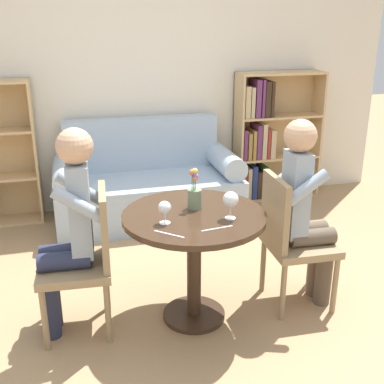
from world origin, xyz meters
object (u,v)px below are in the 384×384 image
object	(u,v)px
wine_glass_right	(231,200)
chair_right	(290,236)
person_left	(68,229)
wine_glass_left	(165,208)
flower_vase	(195,194)
bookshelf_right	(265,138)
chair_left	(86,256)
couch	(148,187)
person_right	(305,210)

from	to	relation	value
wine_glass_right	chair_right	bearing A→B (deg)	15.29
person_left	wine_glass_left	bearing A→B (deg)	76.74
chair_right	flower_vase	bearing A→B (deg)	84.87
chair_right	bookshelf_right	bearing A→B (deg)	-16.09
chair_right	chair_left	bearing A→B (deg)	89.62
couch	flower_vase	distance (m)	1.70
chair_left	wine_glass_left	distance (m)	0.57
chair_left	person_right	bearing A→B (deg)	91.26
bookshelf_right	wine_glass_left	distance (m)	2.55
bookshelf_right	chair_right	bearing A→B (deg)	-108.34
bookshelf_right	person_left	bearing A→B (deg)	-137.00
chair_right	wine_glass_right	size ratio (longest dim) A/B	5.44
person_right	wine_glass_left	size ratio (longest dim) A/B	9.40
flower_vase	person_right	bearing A→B (deg)	-6.93
flower_vase	person_left	bearing A→B (deg)	-179.17
bookshelf_right	chair_right	xyz separation A→B (m)	(-0.65, -1.96, -0.15)
bookshelf_right	chair_left	world-z (taller)	bookshelf_right
chair_left	flower_vase	xyz separation A→B (m)	(0.67, 0.02, 0.32)
bookshelf_right	chair_left	xyz separation A→B (m)	(-1.94, -1.90, -0.15)
couch	wine_glass_left	xyz separation A→B (m)	(-0.20, -1.80, 0.50)
wine_glass_left	chair_right	bearing A→B (deg)	6.51
person_right	flower_vase	world-z (taller)	person_right
chair_right	person_left	world-z (taller)	person_left
bookshelf_right	wine_glass_left	xyz separation A→B (m)	(-1.50, -2.06, 0.17)
chair_left	flower_vase	bearing A→B (deg)	95.76
chair_right	wine_glass_left	bearing A→B (deg)	98.76
bookshelf_right	person_right	xyz separation A→B (m)	(-0.56, -1.97, 0.03)
bookshelf_right	person_left	distance (m)	2.78
wine_glass_left	couch	bearing A→B (deg)	83.71
couch	chair_left	xyz separation A→B (m)	(-0.65, -1.64, 0.18)
chair_left	flower_vase	size ratio (longest dim) A/B	3.46
person_left	wine_glass_left	xyz separation A→B (m)	(0.54, -0.17, 0.14)
couch	chair_right	world-z (taller)	couch
chair_right	wine_glass_left	xyz separation A→B (m)	(-0.84, -0.10, 0.32)
bookshelf_right	wine_glass_left	world-z (taller)	bookshelf_right
person_left	person_right	xyz separation A→B (m)	(1.47, -0.08, -0.01)
wine_glass_right	flower_vase	distance (m)	0.26
couch	wine_glass_left	distance (m)	1.88
wine_glass_right	flower_vase	size ratio (longest dim) A/B	0.64
wine_glass_right	wine_glass_left	bearing A→B (deg)	175.54
chair_left	wine_glass_left	bearing A→B (deg)	74.81
person_left	wine_glass_right	world-z (taller)	person_left
couch	person_left	distance (m)	1.83
chair_left	bookshelf_right	bearing A→B (deg)	138.36
person_left	flower_vase	xyz separation A→B (m)	(0.76, 0.01, 0.14)
chair_right	wine_glass_left	distance (m)	0.91
chair_left	person_right	xyz separation A→B (m)	(1.38, -0.07, 0.17)
couch	wine_glass_left	bearing A→B (deg)	-96.29
chair_left	flower_vase	distance (m)	0.75
chair_left	wine_glass_right	xyz separation A→B (m)	(0.83, -0.19, 0.34)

